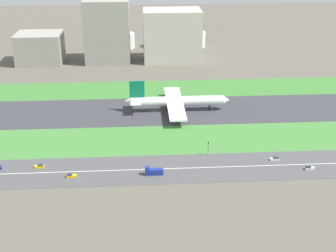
% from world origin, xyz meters
% --- Properties ---
extents(ground_plane, '(800.00, 800.00, 0.00)m').
position_xyz_m(ground_plane, '(0.00, 0.00, 0.00)').
color(ground_plane, '#5B564C').
extents(runway, '(280.00, 46.00, 0.10)m').
position_xyz_m(runway, '(0.00, 0.00, 0.05)').
color(runway, '#38383D').
rests_on(runway, ground_plane).
extents(grass_median_north, '(280.00, 36.00, 0.10)m').
position_xyz_m(grass_median_north, '(0.00, 41.00, 0.05)').
color(grass_median_north, '#3D7A33').
rests_on(grass_median_north, ground_plane).
extents(grass_median_south, '(280.00, 36.00, 0.10)m').
position_xyz_m(grass_median_south, '(0.00, -41.00, 0.05)').
color(grass_median_south, '#427F38').
rests_on(grass_median_south, ground_plane).
extents(highway, '(280.00, 28.00, 0.10)m').
position_xyz_m(highway, '(0.00, -73.00, 0.05)').
color(highway, '#4C4C4F').
rests_on(highway, ground_plane).
extents(highway_centerline, '(266.00, 0.50, 0.01)m').
position_xyz_m(highway_centerline, '(0.00, -73.00, 0.11)').
color(highway_centerline, silver).
rests_on(highway_centerline, highway).
extents(airliner, '(65.00, 56.00, 19.70)m').
position_xyz_m(airliner, '(12.61, 0.00, 6.23)').
color(airliner, white).
rests_on(airliner, runway).
extents(car_1, '(4.40, 1.80, 2.00)m').
position_xyz_m(car_1, '(70.01, -78.00, 0.92)').
color(car_1, silver).
rests_on(car_1, highway).
extents(truck_0, '(8.40, 2.50, 4.00)m').
position_xyz_m(truck_0, '(-3.72, -78.00, 1.67)').
color(truck_0, navy).
rests_on(truck_0, highway).
extents(car_0, '(4.40, 1.80, 2.00)m').
position_xyz_m(car_0, '(56.28, -68.00, 0.92)').
color(car_0, silver).
rests_on(car_0, highway).
extents(car_3, '(4.40, 1.80, 2.00)m').
position_xyz_m(car_3, '(-41.48, -78.00, 0.92)').
color(car_3, yellow).
rests_on(car_3, highway).
extents(car_4, '(4.40, 1.80, 2.00)m').
position_xyz_m(car_4, '(-57.59, -68.00, 0.92)').
color(car_4, yellow).
rests_on(car_4, highway).
extents(traffic_light, '(0.36, 0.50, 7.20)m').
position_xyz_m(traffic_light, '(24.29, -60.01, 4.29)').
color(traffic_light, '#4C4C51').
rests_on(traffic_light, highway).
extents(terminal_building, '(36.51, 30.59, 24.39)m').
position_xyz_m(terminal_building, '(-90.00, 114.00, 12.20)').
color(terminal_building, '#9E998E').
rests_on(terminal_building, ground_plane).
extents(hangar_building, '(36.35, 28.87, 50.73)m').
position_xyz_m(hangar_building, '(-34.36, 114.00, 25.36)').
color(hangar_building, '#9E998E').
rests_on(hangar_building, ground_plane).
extents(office_tower, '(46.98, 29.44, 42.02)m').
position_xyz_m(office_tower, '(18.91, 114.00, 21.01)').
color(office_tower, beige).
rests_on(office_tower, ground_plane).
extents(fuel_tank_west, '(21.62, 21.62, 13.17)m').
position_xyz_m(fuel_tank_west, '(-23.26, 159.00, 6.59)').
color(fuel_tank_west, silver).
rests_on(fuel_tank_west, ground_plane).
extents(fuel_tank_centre, '(19.86, 19.86, 13.88)m').
position_xyz_m(fuel_tank_centre, '(11.35, 159.00, 6.94)').
color(fuel_tank_centre, silver).
rests_on(fuel_tank_centre, ground_plane).
extents(fuel_tank_east, '(21.09, 21.09, 13.63)m').
position_xyz_m(fuel_tank_east, '(42.73, 159.00, 6.82)').
color(fuel_tank_east, silver).
rests_on(fuel_tank_east, ground_plane).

